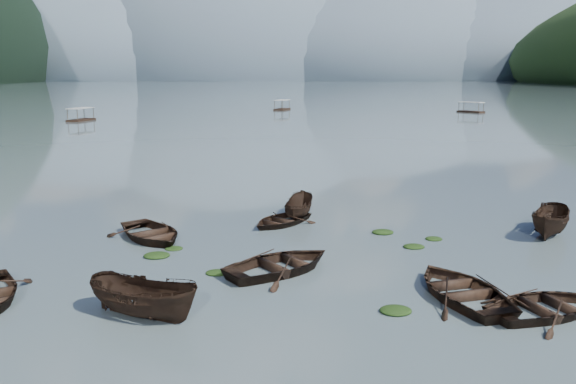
{
  "coord_description": "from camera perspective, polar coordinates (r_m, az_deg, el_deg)",
  "views": [
    {
      "loc": [
        -0.88,
        -16.8,
        8.07
      ],
      "look_at": [
        0.0,
        12.0,
        2.0
      ],
      "focal_mm": 35.0,
      "sensor_mm": 36.0,
      "label": 1
    }
  ],
  "objects": [
    {
      "name": "ground_plane",
      "position": [
        18.66,
        1.16,
        -13.73
      ],
      "size": [
        2400.0,
        2400.0,
        0.0
      ],
      "primitive_type": "plane",
      "color": "#4D5C60"
    },
    {
      "name": "haze_mtn_a",
      "position": [
        952.75,
        -17.86,
        10.85
      ],
      "size": [
        520.0,
        520.0,
        280.0
      ],
      "primitive_type": "ellipsoid",
      "color": "#475666",
      "rests_on": "ground"
    },
    {
      "name": "haze_mtn_b",
      "position": [
        918.74,
        -5.55,
        11.34
      ],
      "size": [
        520.0,
        520.0,
        340.0
      ],
      "primitive_type": "ellipsoid",
      "color": "#475666",
      "rests_on": "ground"
    },
    {
      "name": "haze_mtn_c",
      "position": [
        927.6,
        7.12,
        11.31
      ],
      "size": [
        520.0,
        520.0,
        260.0
      ],
      "primitive_type": "ellipsoid",
      "color": "#475666",
      "rests_on": "ground"
    },
    {
      "name": "haze_mtn_d",
      "position": [
        971.37,
        17.87,
        10.86
      ],
      "size": [
        520.0,
        520.0,
        220.0
      ],
      "primitive_type": "ellipsoid",
      "color": "#475666",
      "rests_on": "ground"
    },
    {
      "name": "rowboat_1",
      "position": [
        23.66,
        -0.73,
        -8.05
      ],
      "size": [
        6.12,
        5.79,
        1.03
      ],
      "primitive_type": "imported",
      "rotation": [
        0.0,
        0.0,
        2.19
      ],
      "color": "black",
      "rests_on": "ground"
    },
    {
      "name": "rowboat_2",
      "position": [
        20.08,
        -14.31,
        -12.2
      ],
      "size": [
        4.57,
        3.31,
        1.66
      ],
      "primitive_type": "imported",
      "rotation": [
        0.0,
        0.0,
        1.12
      ],
      "color": "black",
      "rests_on": "ground"
    },
    {
      "name": "rowboat_3",
      "position": [
        21.98,
        17.26,
        -10.21
      ],
      "size": [
        4.61,
        5.67,
        1.03
      ],
      "primitive_type": "imported",
      "rotation": [
        0.0,
        0.0,
        3.37
      ],
      "color": "black",
      "rests_on": "ground"
    },
    {
      "name": "rowboat_4",
      "position": [
        21.63,
        24.72,
        -11.17
      ],
      "size": [
        5.27,
        4.51,
        0.92
      ],
      "primitive_type": "imported",
      "rotation": [
        0.0,
        0.0,
        1.92
      ],
      "color": "black",
      "rests_on": "ground"
    },
    {
      "name": "rowboat_5",
      "position": [
        31.78,
        25.05,
        -3.96
      ],
      "size": [
        3.85,
        4.54,
        1.69
      ],
      "primitive_type": "imported",
      "rotation": [
        0.0,
        0.0,
        -0.61
      ],
      "color": "black",
      "rests_on": "ground"
    },
    {
      "name": "rowboat_6",
      "position": [
        28.95,
        -13.73,
        -4.64
      ],
      "size": [
        5.65,
        6.01,
        1.01
      ],
      "primitive_type": "imported",
      "rotation": [
        0.0,
        0.0,
        0.6
      ],
      "color": "black",
      "rests_on": "ground"
    },
    {
      "name": "rowboat_7",
      "position": [
        30.83,
        -0.74,
        -3.28
      ],
      "size": [
        4.8,
        4.91,
        0.83
      ],
      "primitive_type": "imported",
      "rotation": [
        0.0,
        0.0,
        5.56
      ],
      "color": "black",
      "rests_on": "ground"
    },
    {
      "name": "rowboat_8",
      "position": [
        32.23,
        1.05,
        -2.61
      ],
      "size": [
        2.22,
        3.97,
        1.45
      ],
      "primitive_type": "imported",
      "rotation": [
        0.0,
        0.0,
        2.92
      ],
      "color": "black",
      "rests_on": "ground"
    },
    {
      "name": "weed_clump_1",
      "position": [
        23.56,
        -7.24,
        -8.23
      ],
      "size": [
        0.93,
        0.75,
        0.21
      ],
      "primitive_type": "ellipsoid",
      "color": "black",
      "rests_on": "ground"
    },
    {
      "name": "weed_clump_2",
      "position": [
        20.19,
        10.87,
        -11.89
      ],
      "size": [
        1.13,
        0.9,
        0.24
      ],
      "primitive_type": "ellipsoid",
      "color": "black",
      "rests_on": "ground"
    },
    {
      "name": "weed_clump_3",
      "position": [
        28.93,
        14.59,
        -4.7
      ],
      "size": [
        0.85,
        0.72,
        0.19
      ],
      "primitive_type": "ellipsoid",
      "color": "black",
      "rests_on": "ground"
    },
    {
      "name": "weed_clump_4",
      "position": [
        27.42,
        12.67,
        -5.52
      ],
      "size": [
        1.01,
        0.8,
        0.21
      ],
      "primitive_type": "ellipsoid",
      "color": "black",
      "rests_on": "ground"
    },
    {
      "name": "weed_clump_5",
      "position": [
        26.12,
        -13.19,
        -6.43
      ],
      "size": [
        1.19,
        0.96,
        0.25
      ],
      "primitive_type": "ellipsoid",
      "color": "black",
      "rests_on": "ground"
    },
    {
      "name": "weed_clump_6",
      "position": [
        27.05,
        -11.52,
        -5.71
      ],
      "size": [
        0.85,
        0.71,
        0.18
      ],
      "primitive_type": "ellipsoid",
      "color": "black",
      "rests_on": "ground"
    },
    {
      "name": "weed_clump_7",
      "position": [
        29.5,
        9.6,
        -4.15
      ],
      "size": [
        1.13,
        0.9,
        0.25
      ],
      "primitive_type": "ellipsoid",
      "color": "black",
      "rests_on": "ground"
    },
    {
      "name": "pontoon_left",
      "position": [
        105.69,
        -20.26,
        6.79
      ],
      "size": [
        3.74,
        6.11,
        2.18
      ],
      "primitive_type": null,
      "rotation": [
        0.0,
        0.0,
        -0.26
      ],
      "color": "black",
      "rests_on": "ground"
    },
    {
      "name": "pontoon_centre",
      "position": [
        129.69,
        -0.61,
        8.33
      ],
      "size": [
        4.13,
        6.19,
        2.19
      ],
      "primitive_type": null,
      "rotation": [
        0.0,
        0.0,
        -0.33
      ],
      "color": "black",
      "rests_on": "ground"
    },
    {
      "name": "pontoon_right",
      "position": [
        127.66,
        18.07,
        7.69
      ],
      "size": [
        5.19,
        5.8,
        2.12
      ],
      "primitive_type": null,
      "rotation": [
        0.0,
        0.0,
        0.65
      ],
      "color": "black",
      "rests_on": "ground"
    }
  ]
}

